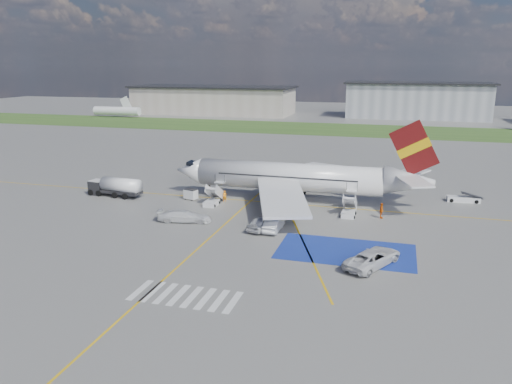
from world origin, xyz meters
TOP-DOWN VIEW (x-y plane):
  - ground at (0.00, 0.00)m, footprint 400.00×400.00m
  - grass_strip at (0.00, 95.00)m, footprint 400.00×30.00m
  - taxiway_line_main at (0.00, 12.00)m, footprint 120.00×0.20m
  - taxiway_line_cross at (-5.00, -10.00)m, footprint 0.20×60.00m
  - taxiway_line_diag at (0.00, 12.00)m, footprint 20.71×56.45m
  - staging_box at (10.00, -4.00)m, footprint 14.00×8.00m
  - crosswalk at (-1.80, -18.00)m, footprint 9.00×4.00m
  - terminal_west at (-55.00, 130.00)m, footprint 60.00×22.00m
  - terminal_centre at (20.00, 135.00)m, footprint 48.00×18.00m
  - airliner at (1.51, 14.00)m, footprint 36.81×32.95m
  - airstairs_fwd at (-9.50, 8.70)m, footprint 1.90×5.20m
  - airstairs_aft at (9.00, 8.70)m, footprint 1.90×5.20m
  - fuel_tanker at (-24.74, 9.12)m, footprint 8.40×3.09m
  - gpu_cart at (-13.47, 10.46)m, footprint 2.09×1.65m
  - belt_loader at (23.84, 19.82)m, footprint 4.75×1.98m
  - car_silver_a at (-0.10, 0.36)m, footprint 3.14×5.26m
  - car_silver_b at (1.22, 0.34)m, footprint 1.66×4.64m
  - van_white_a at (12.86, -7.03)m, footprint 4.91×6.21m
  - van_white_b at (-10.07, 0.64)m, footprint 5.22×2.85m
  - crew_fwd at (-8.39, 10.61)m, footprint 0.69×0.61m
  - crew_nose at (-12.52, 14.96)m, footprint 0.96×0.92m
  - crew_aft at (13.03, 8.72)m, footprint 0.62×1.20m

SIDE VIEW (x-z plane):
  - ground at x=0.00m, z-range 0.00..0.00m
  - grass_strip at x=0.00m, z-range 0.00..0.01m
  - taxiway_line_main at x=0.00m, z-range 0.00..0.01m
  - taxiway_line_cross at x=-5.00m, z-range 0.00..0.01m
  - taxiway_line_diag at x=0.00m, z-range 0.00..0.01m
  - staging_box at x=10.00m, z-range 0.00..0.01m
  - crosswalk at x=-1.80m, z-range 0.00..0.01m
  - belt_loader at x=23.84m, z-range -0.35..1.05m
  - airstairs_fwd at x=-9.50m, z-range -1.18..2.42m
  - airstairs_aft at x=9.00m, z-range -1.18..2.42m
  - gpu_cart at x=-13.47m, z-range -0.08..1.45m
  - car_silver_b at x=1.22m, z-range 0.00..1.53m
  - crew_nose at x=-12.52m, z-range 0.00..1.56m
  - crew_fwd at x=-8.39m, z-range 0.00..1.60m
  - car_silver_a at x=-0.10m, z-range 0.00..1.68m
  - van_white_b at x=-10.07m, z-range 0.00..1.94m
  - crew_aft at x=13.03m, z-range 0.00..1.97m
  - van_white_a at x=12.86m, z-range 0.00..2.12m
  - fuel_tanker at x=-24.74m, z-range -0.22..2.58m
  - airliner at x=1.51m, z-range -2.57..9.35m
  - terminal_west at x=-55.00m, z-range 0.00..10.00m
  - terminal_centre at x=20.00m, z-range 0.00..12.00m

